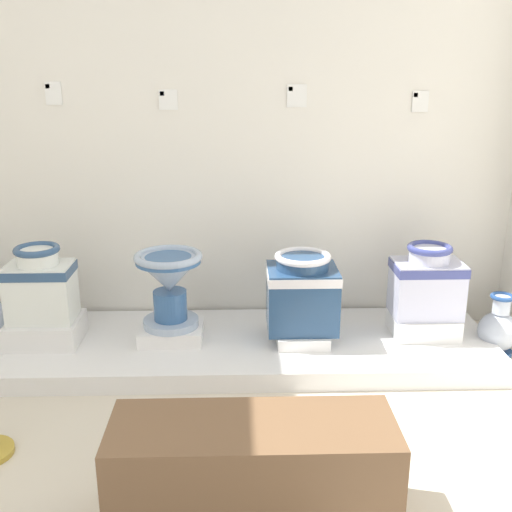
{
  "coord_description": "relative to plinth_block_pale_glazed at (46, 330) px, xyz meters",
  "views": [
    {
      "loc": [
        1.72,
        -1.03,
        1.57
      ],
      "look_at": [
        1.82,
        2.13,
        0.6
      ],
      "focal_mm": 42.29,
      "sensor_mm": 36.0,
      "label": 1
    }
  ],
  "objects": [
    {
      "name": "museum_bench",
      "position": [
        1.13,
        -1.33,
        0.03
      ],
      "size": [
        1.01,
        0.36,
        0.4
      ],
      "primitive_type": "cube",
      "color": "brown",
      "rests_on": "ground_plane"
    },
    {
      "name": "antique_toilet_tall_cobalt",
      "position": [
        2.16,
        0.04,
        0.26
      ],
      "size": [
        0.39,
        0.26,
        0.42
      ],
      "color": "silver",
      "rests_on": "plinth_block_tall_cobalt"
    },
    {
      "name": "plinth_block_tall_cobalt",
      "position": [
        2.16,
        0.04,
        -0.01
      ],
      "size": [
        0.37,
        0.29,
        0.12
      ],
      "primitive_type": "cube",
      "color": "white",
      "rests_on": "display_platform"
    },
    {
      "name": "info_placard_second",
      "position": [
        0.69,
        0.45,
        1.24
      ],
      "size": [
        0.11,
        0.01,
        0.11
      ],
      "color": "white"
    },
    {
      "name": "info_placard_first",
      "position": [
        0.04,
        0.45,
        1.28
      ],
      "size": [
        0.09,
        0.01,
        0.13
      ],
      "color": "white"
    },
    {
      "name": "plinth_block_pale_glazed",
      "position": [
        0.0,
        0.0,
        0.0
      ],
      "size": [
        0.4,
        0.32,
        0.13
      ],
      "primitive_type": "cube",
      "color": "white",
      "rests_on": "display_platform"
    },
    {
      "name": "display_platform",
      "position": [
        1.07,
        0.01,
        -0.12
      ],
      "size": [
        2.92,
        0.87,
        0.1
      ],
      "primitive_type": "cube",
      "color": "white",
      "rests_on": "ground_plane"
    },
    {
      "name": "antique_toilet_rightmost",
      "position": [
        0.71,
        0.01,
        0.3
      ],
      "size": [
        0.38,
        0.38,
        0.43
      ],
      "color": "#9FB3CE",
      "rests_on": "plinth_block_rightmost"
    },
    {
      "name": "info_placard_fourth",
      "position": [
        2.16,
        0.45,
        1.23
      ],
      "size": [
        0.1,
        0.01,
        0.12
      ],
      "color": "white"
    },
    {
      "name": "wall_back",
      "position": [
        1.07,
        0.49,
        1.47
      ],
      "size": [
        3.61,
        0.06,
        3.28
      ],
      "primitive_type": "cube",
      "color": "white",
      "rests_on": "ground_plane"
    },
    {
      "name": "plinth_block_leftmost",
      "position": [
        1.44,
        0.0,
        -0.03
      ],
      "size": [
        0.29,
        0.38,
        0.07
      ],
      "primitive_type": "cube",
      "color": "white",
      "rests_on": "display_platform"
    },
    {
      "name": "antique_toilet_pale_glazed",
      "position": [
        0.0,
        0.0,
        0.28
      ],
      "size": [
        0.36,
        0.25,
        0.43
      ],
      "color": "white",
      "rests_on": "plinth_block_pale_glazed"
    },
    {
      "name": "info_placard_third",
      "position": [
        1.44,
        0.45,
        1.26
      ],
      "size": [
        0.12,
        0.01,
        0.13
      ],
      "color": "white"
    },
    {
      "name": "antique_toilet_leftmost",
      "position": [
        1.44,
        0.0,
        0.23
      ],
      "size": [
        0.4,
        0.34,
        0.44
      ],
      "color": "navy",
      "rests_on": "plinth_block_leftmost"
    },
    {
      "name": "decorative_vase_corner",
      "position": [
        2.58,
        -0.03,
        -0.02
      ],
      "size": [
        0.23,
        0.23,
        0.37
      ],
      "color": "navy",
      "rests_on": "ground_plane"
    },
    {
      "name": "plinth_block_rightmost",
      "position": [
        0.71,
        0.01,
        -0.03
      ],
      "size": [
        0.35,
        0.29,
        0.08
      ],
      "primitive_type": "cube",
      "color": "white",
      "rests_on": "display_platform"
    }
  ]
}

